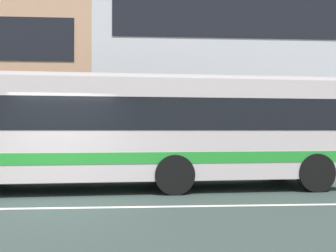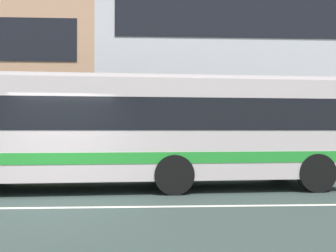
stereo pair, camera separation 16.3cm
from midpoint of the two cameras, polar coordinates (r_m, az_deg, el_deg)
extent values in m
plane|color=#33423E|center=(8.34, -17.95, -11.68)|extent=(160.00, 160.00, 0.00)
cube|color=silver|center=(8.34, -17.95, -11.66)|extent=(60.00, 0.16, 0.01)
cube|color=#1C4528|center=(14.61, -2.98, -5.35)|extent=(15.30, 1.10, 0.83)
cube|color=silver|center=(25.09, 18.09, 9.84)|extent=(23.28, 10.84, 12.37)
cube|color=silver|center=(10.57, -3.91, -0.52)|extent=(10.90, 3.18, 2.56)
cube|color=black|center=(10.57, -3.91, 1.56)|extent=(10.26, 3.16, 0.82)
cube|color=green|center=(10.59, -3.91, -4.33)|extent=(10.69, 3.19, 0.28)
cube|color=silver|center=(10.66, -3.90, 6.71)|extent=(10.44, 2.75, 0.12)
cylinder|color=black|center=(9.52, 0.49, -7.31)|extent=(1.01, 0.34, 1.00)
cylinder|color=black|center=(11.84, -1.05, -6.02)|extent=(1.01, 0.34, 1.00)
cylinder|color=black|center=(10.68, 20.86, -6.55)|extent=(1.01, 0.34, 1.00)
cylinder|color=black|center=(12.79, 15.86, -5.60)|extent=(1.01, 0.34, 1.00)
camera|label=1|loc=(0.08, -90.46, 0.01)|focal=40.56mm
camera|label=2|loc=(0.08, 89.54, -0.01)|focal=40.56mm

